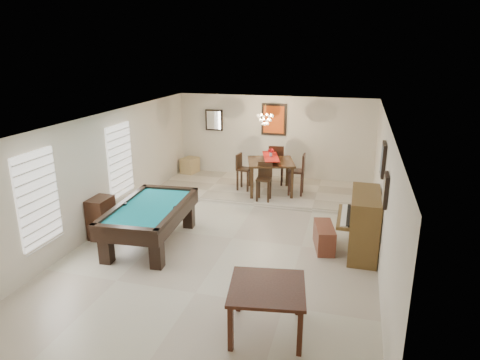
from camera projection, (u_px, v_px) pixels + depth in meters
The scene contains 26 objects.
ground_plane at pixel (233, 239), 9.30m from camera, with size 6.00×9.00×0.02m, color beige.
wall_back at pixel (274, 139), 13.06m from camera, with size 6.00×0.04×2.60m, color silver.
wall_front at pixel (119, 298), 4.77m from camera, with size 6.00×0.04×2.60m, color silver.
wall_left at pixel (105, 171), 9.67m from camera, with size 0.04×9.00×2.60m, color silver.
wall_right at pixel (383, 194), 8.16m from camera, with size 0.04×9.00×2.60m, color silver.
ceiling at pixel (232, 119), 8.53m from camera, with size 6.00×9.00×0.04m, color white.
dining_step at pixel (264, 190), 12.28m from camera, with size 6.00×2.50×0.12m, color beige.
window_left_front at pixel (38, 199), 7.61m from camera, with size 0.06×1.00×1.70m, color white.
window_left_rear at pixel (120, 160), 10.19m from camera, with size 0.06×1.00×1.70m, color white.
pool_table at pixel (151, 225), 8.96m from camera, with size 1.34×2.47×0.82m, color black, non-canonical shape.
square_table at pixel (267, 309), 6.15m from camera, with size 1.07×1.07×0.74m, color black, non-canonical shape.
upright_piano at pixel (356, 223), 8.54m from camera, with size 0.84×1.50×1.25m, color brown, non-canonical shape.
piano_bench at pixel (324, 237), 8.78m from camera, with size 0.35×0.90×0.50m, color brown.
apothecary_chest at pixel (101, 217), 9.27m from camera, with size 0.40×0.59×0.89m, color black.
dining_table at pixel (270, 174), 11.77m from camera, with size 1.22×1.22×1.01m, color black, non-canonical shape.
flower_vase at pixel (271, 153), 11.59m from camera, with size 0.13×0.13×0.22m, color #AC0E11, non-canonical shape.
dining_chair_south at pixel (264, 182), 11.13m from camera, with size 0.37×0.37×1.00m, color black, non-canonical shape.
dining_chair_north at pixel (276, 164), 12.47m from camera, with size 0.43×0.43×1.17m, color black, non-canonical shape.
dining_chair_west at pixel (245, 172), 11.98m from camera, with size 0.38×0.38×1.03m, color black, non-canonical shape.
dining_chair_east at pixel (296, 174), 11.58m from camera, with size 0.42×0.42×1.13m, color black, non-canonical shape.
corner_bench at pixel (190, 165), 13.70m from camera, with size 0.43×0.53×0.48m, color tan.
chandelier at pixel (265, 116), 11.59m from camera, with size 0.44×0.44×0.60m, color #FFE5B2, non-canonical shape.
back_painting at pixel (274, 119), 12.84m from camera, with size 0.75×0.06×0.95m, color #D84C14.
back_mirror at pixel (214, 120), 13.35m from camera, with size 0.55×0.06×0.65m, color white.
right_picture_upper at pixel (383, 159), 8.27m from camera, with size 0.06×0.55×0.65m, color slate.
right_picture_lower at pixel (386, 190), 7.13m from camera, with size 0.06×0.45×0.55m, color gray.
Camera 1 is at (2.40, -8.16, 3.98)m, focal length 32.00 mm.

